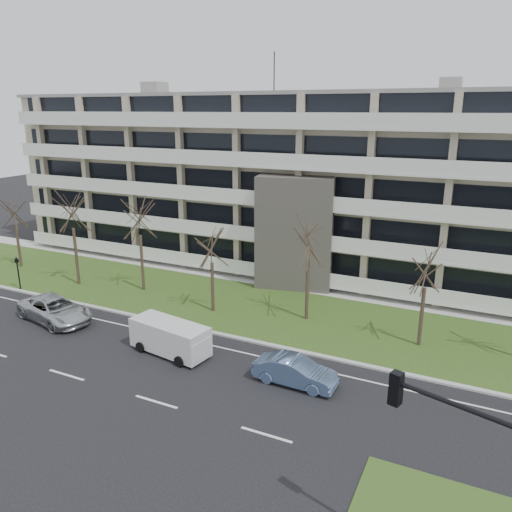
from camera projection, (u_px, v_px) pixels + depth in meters
The scene contains 17 objects.
ground at pixel (156, 402), 24.72m from camera, with size 160.00×160.00×0.00m, color black.
grass_verge at pixel (266, 310), 35.94m from camera, with size 90.00×10.00×0.06m, color #2A4517.
curb at pixel (233, 337), 31.61m from camera, with size 90.00×0.35×0.12m, color #B2B2AD.
sidewalk at pixel (294, 286), 40.69m from camera, with size 90.00×2.00×0.08m, color #B2B2AD.
lane_edge_line at pixel (221, 347), 30.33m from camera, with size 90.00×0.12×0.01m, color white.
apartment_building at pixel (323, 183), 44.44m from camera, with size 60.50×15.10×18.75m.
silver_pickup at pixel (55, 309), 33.97m from camera, with size 2.72×5.91×1.64m, color #B7BABF.
blue_sedan at pixel (295, 371), 26.15m from camera, with size 1.55×4.44×1.46m, color #6C88BB.
white_van at pixel (171, 335), 29.32m from camera, with size 5.20×2.62×1.93m.
traffic_signal at pixel (511, 491), 13.18m from camera, with size 5.50×1.89×6.59m.
pedestrian_signal at pixel (18, 269), 39.54m from camera, with size 0.27×0.22×2.71m.
tree_0 at pixel (13, 208), 44.32m from camera, with size 3.51×3.51×7.02m.
tree_1 at pixel (71, 205), 39.35m from camera, with size 4.26×4.26×8.52m.
tree_2 at pixel (139, 213), 38.14m from camera, with size 4.05×4.05×8.10m.
tree_3 at pixel (211, 243), 34.38m from camera, with size 3.24×3.24×6.49m.
tree_4 at pixel (309, 236), 32.73m from camera, with size 3.82×3.82×7.63m.
tree_5 at pixel (427, 264), 29.11m from camera, with size 3.37×3.37×6.75m.
Camera 1 is at (13.84, -17.36, 13.97)m, focal length 35.00 mm.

